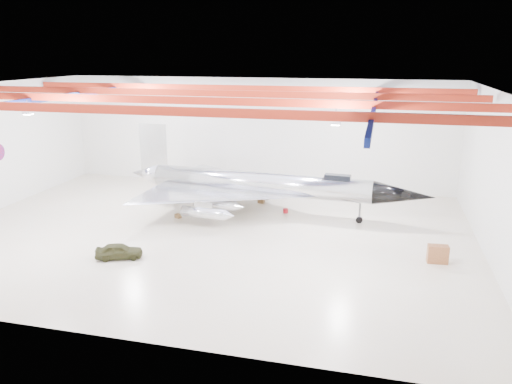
# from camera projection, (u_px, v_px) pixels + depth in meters

# --- Properties ---
(floor) EXTENTS (40.00, 40.00, 0.00)m
(floor) POSITION_uv_depth(u_px,v_px,m) (207.00, 233.00, 38.52)
(floor) COLOR beige
(floor) RESTS_ON ground
(wall_back) EXTENTS (40.00, 0.00, 40.00)m
(wall_back) POSITION_uv_depth(u_px,v_px,m) (255.00, 133.00, 51.02)
(wall_back) COLOR silver
(wall_back) RESTS_ON floor
(wall_right) EXTENTS (0.00, 30.00, 30.00)m
(wall_right) POSITION_uv_depth(u_px,v_px,m) (496.00, 180.00, 32.34)
(wall_right) COLOR silver
(wall_right) RESTS_ON floor
(ceiling) EXTENTS (40.00, 40.00, 0.00)m
(ceiling) POSITION_uv_depth(u_px,v_px,m) (203.00, 88.00, 35.53)
(ceiling) COLOR #0A0F38
(ceiling) RESTS_ON wall_back
(ceiling_structure) EXTENTS (39.50, 29.50, 1.08)m
(ceiling_structure) POSITION_uv_depth(u_px,v_px,m) (203.00, 98.00, 35.71)
(ceiling_structure) COLOR #9B2310
(ceiling_structure) RESTS_ON ceiling
(jet_aircraft) EXTENTS (26.82, 16.35, 7.31)m
(jet_aircraft) POSITION_uv_depth(u_px,v_px,m) (258.00, 186.00, 42.69)
(jet_aircraft) COLOR silver
(jet_aircraft) RESTS_ON floor
(jeep) EXTENTS (3.35, 2.27, 1.06)m
(jeep) POSITION_uv_depth(u_px,v_px,m) (119.00, 251.00, 33.66)
(jeep) COLOR #33341A
(jeep) RESTS_ON floor
(desk) EXTENTS (1.37, 0.75, 1.22)m
(desk) POSITION_uv_depth(u_px,v_px,m) (438.00, 254.00, 32.94)
(desk) COLOR brown
(desk) RESTS_ON floor
(crate_ply) EXTENTS (0.61, 0.56, 0.35)m
(crate_ply) POSITION_uv_depth(u_px,v_px,m) (178.00, 216.00, 41.96)
(crate_ply) COLOR olive
(crate_ply) RESTS_ON floor
(parts_bin) EXTENTS (0.63, 0.53, 0.40)m
(parts_bin) POSITION_uv_depth(u_px,v_px,m) (261.00, 201.00, 46.10)
(parts_bin) COLOR olive
(parts_bin) RESTS_ON floor
(crate_small) EXTENTS (0.51, 0.45, 0.29)m
(crate_small) POSITION_uv_depth(u_px,v_px,m) (177.00, 201.00, 46.16)
(crate_small) COLOR #59595B
(crate_small) RESTS_ON floor
(tool_chest) EXTENTS (0.53, 0.53, 0.40)m
(tool_chest) POSITION_uv_depth(u_px,v_px,m) (286.00, 211.00, 43.25)
(tool_chest) COLOR #A01019
(tool_chest) RESTS_ON floor
(oil_barrel) EXTENTS (0.65, 0.57, 0.38)m
(oil_barrel) POSITION_uv_depth(u_px,v_px,m) (209.00, 204.00, 45.29)
(oil_barrel) COLOR olive
(oil_barrel) RESTS_ON floor
(spares_box) EXTENTS (0.43, 0.43, 0.36)m
(spares_box) POSITION_uv_depth(u_px,v_px,m) (267.00, 198.00, 47.11)
(spares_box) COLOR #59595B
(spares_box) RESTS_ON floor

